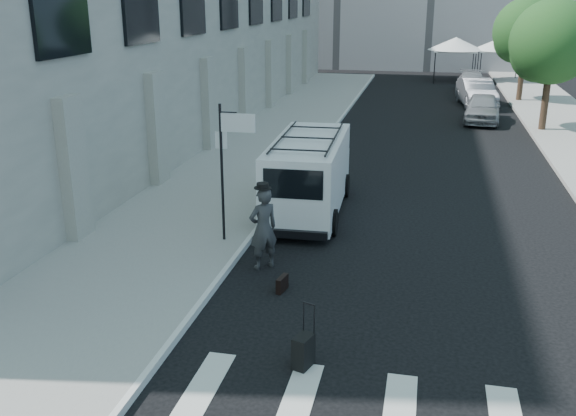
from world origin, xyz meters
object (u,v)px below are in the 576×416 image
at_px(businessman, 263,229).
at_px(parked_car_a, 482,108).
at_px(parked_car_b, 476,92).
at_px(parked_car_c, 471,83).
at_px(briefcase, 282,284).
at_px(suitcase, 303,351).
at_px(cargo_van, 309,174).

xyz_separation_m(businessman, parked_car_a, (6.24, 19.99, -0.26)).
xyz_separation_m(parked_car_b, parked_car_c, (0.00, 5.33, -0.12)).
height_order(briefcase, suitcase, suitcase).
xyz_separation_m(cargo_van, parked_car_b, (5.97, 20.69, -0.36)).
relative_size(businessman, parked_car_a, 0.47).
relative_size(parked_car_b, parked_car_c, 1.03).
height_order(parked_car_b, parked_car_c, parked_car_b).
bearing_deg(suitcase, briefcase, 128.34).
xyz_separation_m(briefcase, suitcase, (1.02, -2.85, 0.14)).
height_order(businessman, parked_car_b, businessman).
distance_m(suitcase, parked_car_b, 29.41).
bearing_deg(businessman, briefcase, 79.59).
bearing_deg(cargo_van, parked_car_a, 67.07).
relative_size(suitcase, parked_car_a, 0.27).
xyz_separation_m(businessman, parked_car_b, (6.24, 25.06, -0.20)).
bearing_deg(businessman, parked_car_a, -149.50).
bearing_deg(parked_car_c, parked_car_b, -88.18).
bearing_deg(briefcase, cargo_van, 104.93).
xyz_separation_m(suitcase, parked_car_c, (4.51, 34.38, 0.36)).
relative_size(businessman, cargo_van, 0.33).
xyz_separation_m(suitcase, parked_car_b, (4.51, 29.06, 0.48)).
bearing_deg(briefcase, parked_car_b, 88.49).
relative_size(cargo_van, parked_car_a, 1.41).
bearing_deg(parked_car_a, businessman, -102.26).
height_order(suitcase, cargo_van, cargo_van).
height_order(cargo_van, parked_car_b, cargo_van).
height_order(briefcase, parked_car_b, parked_car_b).
bearing_deg(parked_car_b, briefcase, -109.34).
distance_m(suitcase, cargo_van, 8.53).
distance_m(briefcase, suitcase, 3.03).
bearing_deg(cargo_van, briefcase, -87.51).
bearing_deg(businessman, suitcase, 71.30).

